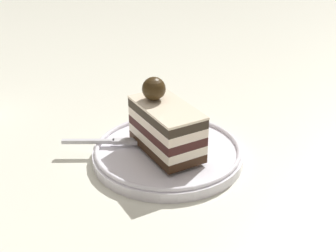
{
  "coord_description": "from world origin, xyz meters",
  "views": [
    {
      "loc": [
        0.37,
        -0.32,
        0.31
      ],
      "look_at": [
        -0.01,
        0.01,
        0.05
      ],
      "focal_mm": 48.16,
      "sensor_mm": 36.0,
      "label": 1
    }
  ],
  "objects": [
    {
      "name": "cake_slice",
      "position": [
        -0.01,
        -0.0,
        0.05
      ],
      "size": [
        0.11,
        0.07,
        0.09
      ],
      "color": "black",
      "rests_on": "dessert_plate"
    },
    {
      "name": "dessert_plate",
      "position": [
        -0.01,
        0.01,
        0.01
      ],
      "size": [
        0.2,
        0.2,
        0.02
      ],
      "color": "white",
      "rests_on": "ground_plane"
    },
    {
      "name": "ground_plane",
      "position": [
        0.0,
        0.0,
        0.0
      ],
      "size": [
        2.4,
        2.4,
        0.0
      ],
      "primitive_type": "plane",
      "color": "silver"
    },
    {
      "name": "fork",
      "position": [
        -0.07,
        -0.05,
        0.02
      ],
      "size": [
        0.08,
        0.09,
        0.0
      ],
      "color": "silver",
      "rests_on": "dessert_plate"
    }
  ]
}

